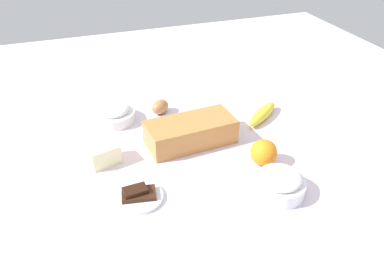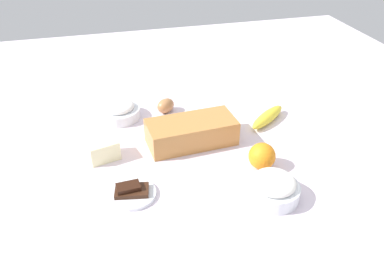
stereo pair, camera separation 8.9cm
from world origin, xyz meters
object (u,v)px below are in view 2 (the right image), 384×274
object	(u,v)px
egg_near_butter	(166,106)
sugar_bowl	(119,110)
chocolate_plate	(132,192)
loaf_pan	(191,131)
flour_bowl	(273,188)
butter_block	(103,150)
banana	(268,117)
orange_fruit	(262,156)

from	to	relation	value
egg_near_butter	sugar_bowl	bearing A→B (deg)	-0.32
chocolate_plate	egg_near_butter	bearing A→B (deg)	-112.87
sugar_bowl	egg_near_butter	xyz separation A→B (m)	(-0.17, 0.00, -0.00)
loaf_pan	sugar_bowl	xyz separation A→B (m)	(0.21, -0.22, -0.01)
flour_bowl	chocolate_plate	world-z (taller)	flour_bowl
loaf_pan	butter_block	world-z (taller)	loaf_pan
egg_near_butter	banana	bearing A→B (deg)	154.17
sugar_bowl	chocolate_plate	xyz separation A→B (m)	(0.01, 0.43, -0.02)
banana	chocolate_plate	xyz separation A→B (m)	(0.51, 0.27, -0.01)
flour_bowl	orange_fruit	xyz separation A→B (m)	(-0.02, -0.13, 0.01)
loaf_pan	egg_near_butter	world-z (taller)	loaf_pan
butter_block	egg_near_butter	world-z (taller)	butter_block
loaf_pan	banana	world-z (taller)	loaf_pan
loaf_pan	orange_fruit	bearing A→B (deg)	128.70
loaf_pan	flour_bowl	distance (m)	0.34
flour_bowl	sugar_bowl	bearing A→B (deg)	-56.39
loaf_pan	egg_near_butter	size ratio (longest dim) A/B	4.04
sugar_bowl	egg_near_butter	world-z (taller)	sugar_bowl
loaf_pan	chocolate_plate	bearing A→B (deg)	39.11
loaf_pan	banana	bearing A→B (deg)	-172.88
banana	chocolate_plate	world-z (taller)	banana
banana	chocolate_plate	bearing A→B (deg)	27.56
sugar_bowl	banana	size ratio (longest dim) A/B	0.79
sugar_bowl	loaf_pan	bearing A→B (deg)	133.69
flour_bowl	butter_block	bearing A→B (deg)	-34.74
orange_fruit	butter_block	world-z (taller)	orange_fruit
loaf_pan	flour_bowl	size ratio (longest dim) A/B	2.00
loaf_pan	banana	size ratio (longest dim) A/B	1.52
loaf_pan	chocolate_plate	xyz separation A→B (m)	(0.22, 0.21, -0.03)
loaf_pan	orange_fruit	world-z (taller)	same
butter_block	egg_near_butter	xyz separation A→B (m)	(-0.24, -0.24, -0.00)
butter_block	egg_near_butter	bearing A→B (deg)	-135.66
banana	orange_fruit	size ratio (longest dim) A/B	2.38
loaf_pan	sugar_bowl	size ratio (longest dim) A/B	1.93
butter_block	chocolate_plate	bearing A→B (deg)	107.58
orange_fruit	chocolate_plate	size ratio (longest dim) A/B	0.61
loaf_pan	sugar_bowl	world-z (taller)	loaf_pan
orange_fruit	flour_bowl	bearing A→B (deg)	79.64
flour_bowl	banana	distance (m)	0.40
sugar_bowl	butter_block	world-z (taller)	sugar_bowl
orange_fruit	chocolate_plate	distance (m)	0.39
egg_near_butter	butter_block	bearing A→B (deg)	44.34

